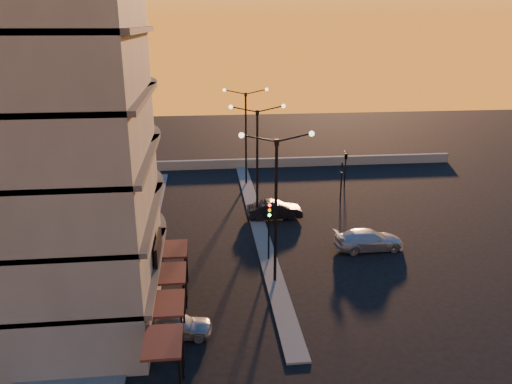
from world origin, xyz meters
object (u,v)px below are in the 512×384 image
object	(u,v)px
traffic_light_main	(269,222)
car_sedan	(275,210)
car_hatchback	(175,325)
car_wagon	(369,240)
streetlamp_mid	(257,155)

from	to	relation	value
traffic_light_main	car_sedan	xyz separation A→B (m)	(1.50, 7.68, -2.15)
car_hatchback	car_wagon	distance (m)	16.04
car_sedan	car_wagon	world-z (taller)	car_sedan
streetlamp_mid	car_hatchback	world-z (taller)	streetlamp_mid
car_hatchback	car_wagon	world-z (taller)	car_wagon
streetlamp_mid	car_hatchback	xyz separation A→B (m)	(-5.88, -15.08, -4.96)
streetlamp_mid	traffic_light_main	bearing A→B (deg)	-90.00
traffic_light_main	car_sedan	world-z (taller)	traffic_light_main
car_wagon	car_sedan	bearing A→B (deg)	39.16
traffic_light_main	car_wagon	distance (m)	7.73
streetlamp_mid	car_sedan	xyz separation A→B (m)	(1.50, 0.55, -4.85)
traffic_light_main	car_wagon	world-z (taller)	traffic_light_main
traffic_light_main	streetlamp_mid	bearing A→B (deg)	90.00
streetlamp_mid	car_sedan	bearing A→B (deg)	20.29
streetlamp_mid	car_hatchback	distance (m)	16.93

